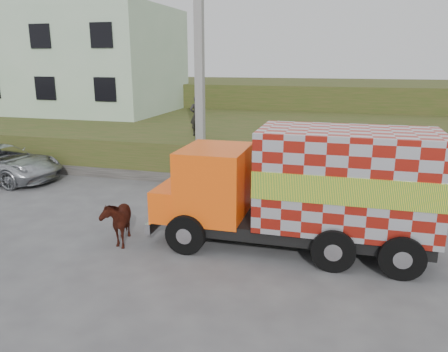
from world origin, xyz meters
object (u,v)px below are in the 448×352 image
(suv, at_px, (1,163))
(utility_pole, at_px, (200,73))
(pedestrian, at_px, (197,116))
(cow, at_px, (117,220))
(cargo_truck, at_px, (306,189))

(suv, bearing_deg, utility_pole, -71.01)
(pedestrian, bearing_deg, utility_pole, 104.05)
(utility_pole, bearing_deg, cow, -91.92)
(cow, distance_m, suv, 8.40)
(cow, height_order, suv, suv)
(cargo_truck, relative_size, pedestrian, 4.14)
(utility_pole, xyz_separation_m, pedestrian, (-0.65, 1.50, -1.76))
(suv, bearing_deg, cargo_truck, -100.96)
(utility_pole, relative_size, suv, 1.65)
(utility_pole, relative_size, cargo_truck, 1.18)
(cow, distance_m, pedestrian, 7.82)
(cow, bearing_deg, suv, 129.21)
(cargo_truck, bearing_deg, cow, -169.73)
(utility_pole, bearing_deg, suv, -165.40)
(utility_pole, bearing_deg, cargo_truck, -49.69)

